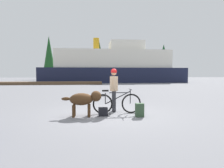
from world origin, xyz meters
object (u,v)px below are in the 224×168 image
at_px(backpack, 140,110).
at_px(dog, 84,99).
at_px(bicycle, 117,103).
at_px(sailboat_moored, 122,79).
at_px(ferry_boat, 113,67).
at_px(handbag_pannier, 103,112).
at_px(person_cyclist, 114,86).

bearing_deg(backpack, dog, 172.56).
relative_size(bicycle, dog, 1.32).
bearing_deg(sailboat_moored, ferry_boat, -114.80).
distance_m(bicycle, handbag_pannier, 0.69).
height_order(bicycle, person_cyclist, person_cyclist).
bearing_deg(person_cyclist, sailboat_moored, 80.52).
xyz_separation_m(dog, backpack, (1.93, -0.25, -0.37)).
distance_m(dog, ferry_boat, 28.90).
xyz_separation_m(person_cyclist, ferry_boat, (2.97, 27.78, 1.80)).
xyz_separation_m(person_cyclist, dog, (-1.14, -0.74, -0.42)).
xyz_separation_m(bicycle, sailboat_moored, (5.52, 33.85, 0.08)).
height_order(person_cyclist, dog, person_cyclist).
bearing_deg(bicycle, backpack, -38.64).
xyz_separation_m(person_cyclist, sailboat_moored, (5.58, 33.44, -0.55)).
bearing_deg(person_cyclist, bicycle, -81.22).
xyz_separation_m(dog, sailboat_moored, (6.72, 34.18, -0.13)).
bearing_deg(bicycle, sailboat_moored, 80.74).
height_order(backpack, sailboat_moored, sailboat_moored).
relative_size(backpack, handbag_pannier, 1.47).
distance_m(ferry_boat, sailboat_moored, 6.67).
relative_size(person_cyclist, sailboat_moored, 0.21).
bearing_deg(ferry_boat, handbag_pannier, -96.87).
height_order(dog, ferry_boat, ferry_boat).
relative_size(bicycle, ferry_boat, 0.07).
distance_m(dog, backpack, 1.98).
relative_size(dog, backpack, 2.97).
distance_m(person_cyclist, handbag_pannier, 1.25).
height_order(bicycle, sailboat_moored, sailboat_moored).
bearing_deg(dog, bicycle, 15.62).
distance_m(bicycle, dog, 1.26).
relative_size(person_cyclist, handbag_pannier, 5.35).
bearing_deg(bicycle, ferry_boat, 84.12).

